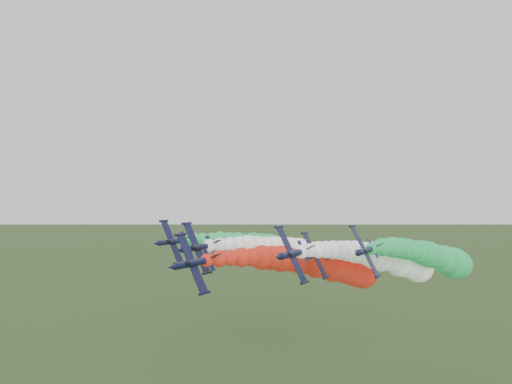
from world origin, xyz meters
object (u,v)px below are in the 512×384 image
Objects in this scene: jet_inner_left at (320,256)px; jet_outer_right at (437,258)px; jet_trail at (397,261)px; jet_lead at (328,267)px; jet_inner_right at (392,260)px; jet_outer_left at (288,250)px.

jet_inner_left reaches higher than jet_outer_right.
jet_outer_right reaches higher than jet_trail.
jet_outer_right is (18.75, 23.76, 0.44)m from jet_lead.
jet_inner_right is 31.83m from jet_outer_left.
jet_inner_right is 20.16m from jet_trail.
jet_inner_right reaches higher than jet_lead.
jet_inner_right reaches higher than jet_outer_left.
jet_trail is (-11.13, 6.65, -2.04)m from jet_outer_right.
jet_lead is 1.00× the size of jet_inner_right.
jet_lead is 15.53m from jet_inner_right.
jet_lead is 27.95m from jet_outer_left.
jet_lead is 31.39m from jet_trail.
jet_outer_right is at bearing 5.12° from jet_outer_left.
jet_inner_right is 1.00× the size of jet_trail.
jet_trail is at bearing 75.95° from jet_lead.
jet_outer_left is 38.03m from jet_outer_right.
jet_inner_left reaches higher than jet_lead.
jet_outer_right is (37.88, 3.40, -0.20)m from jet_outer_left.
jet_inner_left is at bearing -154.41° from jet_outer_right.
jet_inner_right is at bearing -120.07° from jet_outer_right.
jet_trail is (7.61, 30.41, -1.60)m from jet_lead.
jet_inner_right is at bearing 43.77° from jet_lead.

